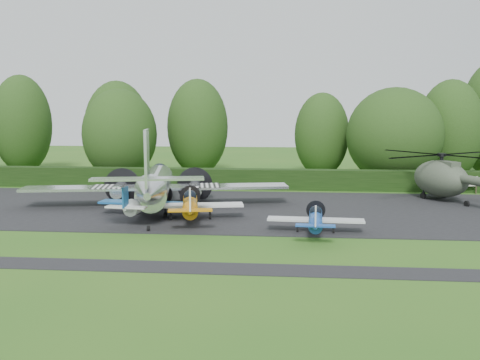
# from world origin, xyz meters

# --- Properties ---
(ground) EXTENTS (160.00, 160.00, 0.00)m
(ground) POSITION_xyz_m (0.00, 0.00, 0.00)
(ground) COLOR #245818
(ground) RESTS_ON ground
(apron) EXTENTS (70.00, 18.00, 0.01)m
(apron) POSITION_xyz_m (0.00, 10.00, 0.00)
(apron) COLOR black
(apron) RESTS_ON ground
(taxiway_verge) EXTENTS (70.00, 2.00, 0.00)m
(taxiway_verge) POSITION_xyz_m (0.00, -6.00, 0.00)
(taxiway_verge) COLOR black
(taxiway_verge) RESTS_ON ground
(hedgerow) EXTENTS (90.00, 1.60, 2.00)m
(hedgerow) POSITION_xyz_m (0.00, 21.00, 0.00)
(hedgerow) COLOR black
(hedgerow) RESTS_ON ground
(transport_plane) EXTENTS (21.53, 16.51, 6.90)m
(transport_plane) POSITION_xyz_m (-2.09, 9.48, 1.92)
(transport_plane) COLOR silver
(transport_plane) RESTS_ON ground
(light_plane_white) EXTENTS (7.46, 7.84, 2.87)m
(light_plane_white) POSITION_xyz_m (-1.92, 6.09, 1.19)
(light_plane_white) COLOR silver
(light_plane_white) RESTS_ON ground
(light_plane_orange) EXTENTS (7.65, 8.04, 2.94)m
(light_plane_orange) POSITION_xyz_m (1.54, 5.27, 1.22)
(light_plane_orange) COLOR #C1750B
(light_plane_orange) RESTS_ON ground
(light_plane_blue) EXTENTS (6.21, 6.53, 2.39)m
(light_plane_blue) POSITION_xyz_m (10.25, 2.03, 0.99)
(light_plane_blue) COLOR #194597
(light_plane_blue) RESTS_ON ground
(helicopter) EXTENTS (12.80, 14.99, 4.12)m
(helicopter) POSITION_xyz_m (21.72, 15.77, 2.22)
(helicopter) COLOR #3A4333
(helicopter) RESTS_ON ground
(sign_board) EXTENTS (2.93, 0.11, 1.65)m
(sign_board) POSITION_xyz_m (24.74, 19.60, 1.12)
(sign_board) COLOR #3F3326
(sign_board) RESTS_ON ground
(tree_0) EXTENTS (7.34, 7.34, 11.54)m
(tree_0) POSITION_xyz_m (-2.52, 32.31, 5.76)
(tree_0) COLOR black
(tree_0) RESTS_ON ground
(tree_1) EXTENTS (6.38, 6.38, 9.86)m
(tree_1) POSITION_xyz_m (12.33, 31.90, 4.92)
(tree_1) COLOR black
(tree_1) RESTS_ON ground
(tree_4) EXTENTS (7.91, 7.91, 9.91)m
(tree_4) POSITION_xyz_m (19.99, 29.49, 4.95)
(tree_4) COLOR black
(tree_4) RESTS_ON ground
(tree_5) EXTENTS (8.29, 8.29, 10.20)m
(tree_5) POSITION_xyz_m (-10.40, 26.65, 5.09)
(tree_5) COLOR black
(tree_5) RESTS_ON ground
(tree_6) EXTENTS (7.16, 7.16, 11.20)m
(tree_6) POSITION_xyz_m (26.23, 29.42, 5.59)
(tree_6) COLOR black
(tree_6) RESTS_ON ground
(tree_9) EXTENTS (7.15, 7.15, 12.13)m
(tree_9) POSITION_xyz_m (-24.51, 32.00, 6.05)
(tree_9) COLOR black
(tree_9) RESTS_ON ground
(tree_10) EXTENTS (10.25, 10.25, 10.26)m
(tree_10) POSITION_xyz_m (19.77, 27.05, 5.13)
(tree_10) COLOR black
(tree_10) RESTS_ON ground
(tree_11) EXTENTS (7.53, 7.53, 11.15)m
(tree_11) POSITION_xyz_m (-11.14, 28.22, 5.56)
(tree_11) COLOR black
(tree_11) RESTS_ON ground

